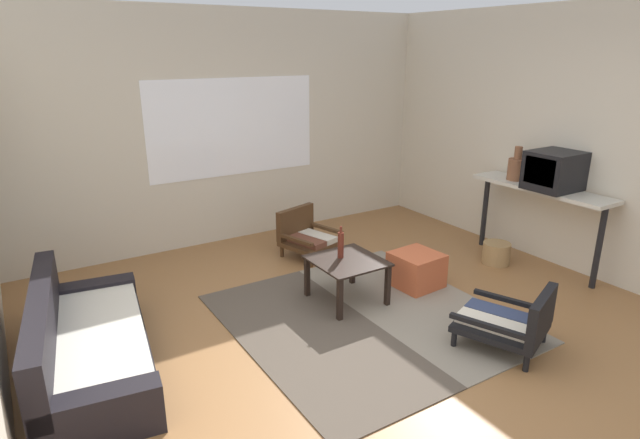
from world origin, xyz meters
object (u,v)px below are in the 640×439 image
at_px(armchair_striped_foreground, 511,321).
at_px(ottoman_orange, 416,270).
at_px(crt_television, 555,170).
at_px(glass_bottle, 341,244).
at_px(armchair_by_window, 306,235).
at_px(console_shelf, 540,196).
at_px(wicker_basket, 496,253).
at_px(clay_vase, 517,168).
at_px(coffee_table, 347,267).
at_px(couch, 85,346).

distance_m(armchair_striped_foreground, ottoman_orange, 1.25).
xyz_separation_m(crt_television, glass_bottle, (-2.24, 0.56, -0.53)).
relative_size(armchair_by_window, console_shelf, 0.44).
relative_size(ottoman_orange, console_shelf, 0.28).
relative_size(armchair_by_window, wicker_basket, 2.29).
bearing_deg(clay_vase, ottoman_orange, -176.81).
bearing_deg(console_shelf, coffee_table, 170.93).
relative_size(couch, console_shelf, 1.26).
xyz_separation_m(armchair_by_window, armchair_striped_foreground, (0.36, -2.54, -0.00)).
relative_size(clay_vase, wicker_basket, 1.24).
xyz_separation_m(armchair_striped_foreground, crt_television, (1.60, 0.86, 0.84)).
relative_size(couch, coffee_table, 3.05).
xyz_separation_m(coffee_table, glass_bottle, (-0.02, 0.08, 0.20)).
relative_size(coffee_table, ottoman_orange, 1.46).
distance_m(coffee_table, console_shelf, 2.29).
bearing_deg(couch, console_shelf, -5.82).
distance_m(couch, console_shelf, 4.53).
bearing_deg(console_shelf, armchair_striped_foreground, -148.36).
relative_size(armchair_striped_foreground, clay_vase, 2.19).
bearing_deg(armchair_by_window, clay_vase, -32.04).
xyz_separation_m(couch, armchair_by_window, (2.51, 1.10, 0.04)).
xyz_separation_m(couch, crt_television, (4.46, -0.58, 0.88)).
bearing_deg(clay_vase, wicker_basket, -161.08).
bearing_deg(console_shelf, wicker_basket, 144.41).
height_order(coffee_table, clay_vase, clay_vase).
distance_m(armchair_by_window, crt_television, 2.71).
height_order(ottoman_orange, wicker_basket, ottoman_orange).
distance_m(ottoman_orange, console_shelf, 1.60).
height_order(armchair_by_window, armchair_striped_foreground, armchair_by_window).
relative_size(console_shelf, wicker_basket, 5.15).
relative_size(clay_vase, glass_bottle, 1.21).
xyz_separation_m(console_shelf, clay_vase, (0.00, 0.33, 0.24)).
bearing_deg(armchair_striped_foreground, glass_bottle, 114.37).
bearing_deg(ottoman_orange, clay_vase, 3.19).
distance_m(console_shelf, crt_television, 0.33).
relative_size(armchair_by_window, clay_vase, 1.84).
xyz_separation_m(armchair_striped_foreground, wicker_basket, (1.28, 1.21, -0.12)).
height_order(console_shelf, crt_television, crt_television).
xyz_separation_m(coffee_table, crt_television, (2.22, -0.48, 0.73)).
height_order(armchair_striped_foreground, wicker_basket, armchair_striped_foreground).
distance_m(crt_television, clay_vase, 0.47).
bearing_deg(ottoman_orange, glass_bottle, 167.06).
height_order(coffee_table, wicker_basket, coffee_table).
distance_m(clay_vase, wicker_basket, 0.96).
bearing_deg(armchair_by_window, glass_bottle, -104.29).
bearing_deg(armchair_striped_foreground, armchair_by_window, 97.96).
height_order(armchair_striped_foreground, ottoman_orange, armchair_striped_foreground).
bearing_deg(armchair_by_window, coffee_table, -102.57).
xyz_separation_m(coffee_table, armchair_by_window, (0.27, 1.20, -0.11)).
relative_size(ottoman_orange, crt_television, 0.83).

